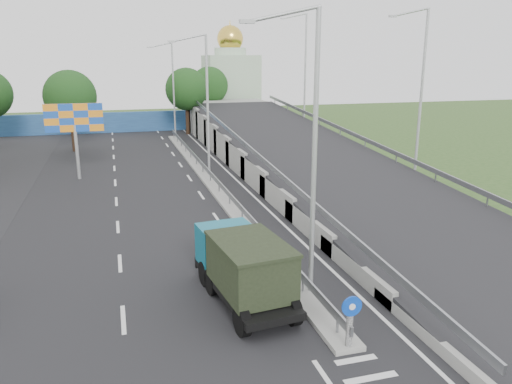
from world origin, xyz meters
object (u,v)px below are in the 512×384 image
object	(u,v)px
lamp_post_far	(172,85)
church	(231,82)
lamp_post_near	(310,142)
dump_truck	(243,265)
lamp_post_mid	(205,98)
sign_bollard	(350,321)
billboard	(74,122)

from	to	relation	value
lamp_post_far	church	world-z (taller)	church
lamp_post_near	dump_truck	size ratio (longest dim) A/B	1.70
lamp_post_near	lamp_post_mid	size ratio (longest dim) A/B	1.00
lamp_post_mid	church	world-z (taller)	church
lamp_post_far	church	bearing A→B (deg)	54.76
sign_bollard	dump_truck	size ratio (longest dim) A/B	0.28
lamp_post_far	dump_truck	distance (m)	40.02
sign_bollard	dump_truck	distance (m)	4.69
lamp_post_mid	lamp_post_far	size ratio (longest dim) A/B	1.00
lamp_post_near	lamp_post_far	bearing A→B (deg)	90.00
billboard	lamp_post_mid	bearing A→B (deg)	-12.38
sign_bollard	lamp_post_far	bearing A→B (deg)	89.86
lamp_post_far	lamp_post_mid	bearing A→B (deg)	-90.00
church	billboard	xyz separation A→B (m)	(-19.00, -32.00, -1.12)
lamp_post_near	lamp_post_far	xyz separation A→B (m)	(0.00, 40.00, 0.00)
sign_bollard	lamp_post_far	size ratio (longest dim) A/B	0.17
sign_bollard	lamp_post_far	distance (m)	44.08
lamp_post_far	church	distance (m)	17.15
lamp_post_near	dump_truck	bearing A→B (deg)	172.96
church	sign_bollard	bearing A→B (deg)	-99.81
lamp_post_near	sign_bollard	bearing A→B (deg)	-91.64
sign_bollard	lamp_post_far	world-z (taller)	lamp_post_far
lamp_post_mid	billboard	distance (m)	9.47
lamp_post_far	billboard	size ratio (longest dim) A/B	1.83
lamp_post_mid	lamp_post_far	distance (m)	20.00
sign_bollard	lamp_post_mid	distance (m)	24.30
sign_bollard	dump_truck	xyz separation A→B (m)	(-2.22, 4.11, 0.36)
lamp_post_far	billboard	xyz separation A→B (m)	(-9.11, -18.00, -1.62)
billboard	dump_truck	world-z (taller)	billboard
billboard	lamp_post_far	bearing A→B (deg)	63.16
sign_bollard	church	bearing A→B (deg)	80.19
dump_truck	sign_bollard	bearing A→B (deg)	-68.23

